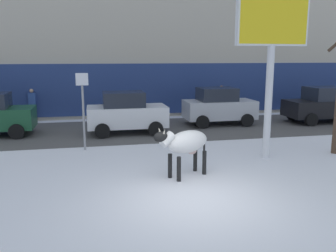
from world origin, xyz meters
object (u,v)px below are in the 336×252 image
pedestrian_by_cars (32,105)px  street_sign (83,105)px  cow_holstein (186,143)px  car_white_hatchback (126,113)px  pedestrian_near_billboard (221,100)px  car_silver_hatchback (219,106)px  billboard (273,27)px  car_black_sedan (326,105)px

pedestrian_by_cars → street_sign: size_ratio=0.61×
cow_holstein → car_white_hatchback: car_white_hatchback is taller
pedestrian_near_billboard → street_sign: size_ratio=0.61×
car_silver_hatchback → pedestrian_by_cars: bearing=163.6°
cow_holstein → pedestrian_by_cars: bearing=119.0°
billboard → car_white_hatchback: bearing=130.6°
street_sign → billboard: bearing=-21.2°
car_black_sedan → pedestrian_by_cars: car_black_sedan is taller
cow_holstein → car_white_hatchback: (-1.10, 6.30, -0.07)m
pedestrian_by_cars → car_white_hatchback: bearing=-40.5°
car_black_sedan → pedestrian_by_cars: 15.35m
cow_holstein → car_black_sedan: bearing=36.6°
cow_holstein → street_sign: 4.72m
pedestrian_by_cars → billboard: bearing=-45.2°
car_black_sedan → pedestrian_near_billboard: (-4.58, 3.22, -0.03)m
pedestrian_near_billboard → pedestrian_by_cars: same height
car_black_sedan → street_sign: bearing=-165.0°
cow_holstein → car_silver_hatchback: (3.64, 7.44, -0.07)m
billboard → car_silver_hatchback: (0.47, 6.13, -3.39)m
car_white_hatchback → car_silver_hatchback: size_ratio=1.00×
car_black_sedan → street_sign: size_ratio=1.49×
street_sign → pedestrian_near_billboard: bearing=40.3°
cow_holstein → street_sign: street_sign is taller
cow_holstein → car_black_sedan: 11.66m
pedestrian_near_billboard → street_sign: street_sign is taller
car_white_hatchback → billboard: bearing=-49.4°
cow_holstein → pedestrian_by_cars: (-5.65, 10.18, -0.12)m
billboard → pedestrian_near_billboard: (1.61, 8.87, -3.43)m
billboard → street_sign: bearing=158.8°
billboard → pedestrian_by_cars: billboard is taller
street_sign → cow_holstein: bearing=-51.7°
car_black_sedan → pedestrian_by_cars: bearing=167.9°
billboard → street_sign: size_ratio=1.97×
billboard → car_silver_hatchback: 7.02m
car_white_hatchback → car_black_sedan: 10.48m
cow_holstein → billboard: bearing=22.4°
billboard → pedestrian_by_cars: size_ratio=3.21×
car_silver_hatchback → street_sign: (-6.54, -3.77, 0.74)m
car_white_hatchback → car_black_sedan: bearing=3.6°
car_white_hatchback → car_silver_hatchback: bearing=13.6°
street_sign → car_silver_hatchback: bearing=30.0°
billboard → street_sign: 7.03m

